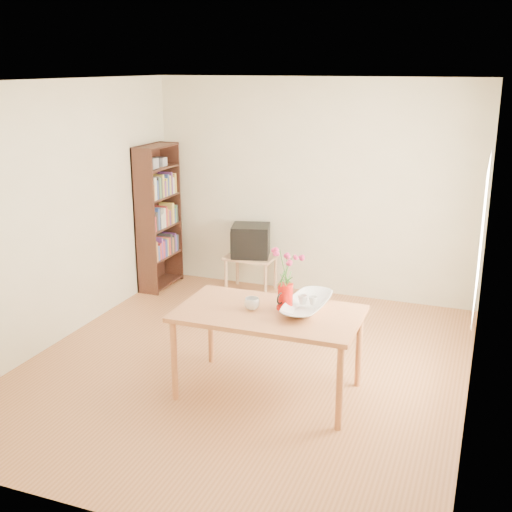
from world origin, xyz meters
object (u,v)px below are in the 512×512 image
at_px(mug, 252,304).
at_px(television, 251,240).
at_px(table, 269,320).
at_px(bowl, 308,283).
at_px(pitcher, 285,297).

distance_m(mug, television, 2.56).
bearing_deg(table, bowl, 30.05).
bearing_deg(bowl, pitcher, -160.51).
distance_m(table, pitcher, 0.23).
height_order(mug, bowl, bowl).
relative_size(table, television, 2.85).
bearing_deg(television, pitcher, -77.68).
height_order(table, pitcher, pitcher).
xyz_separation_m(bowl, television, (-1.36, 2.21, -0.32)).
relative_size(table, bowl, 3.19).
height_order(table, bowl, bowl).
xyz_separation_m(table, mug, (-0.15, -0.00, 0.12)).
distance_m(bowl, television, 2.61).
xyz_separation_m(pitcher, mug, (-0.26, -0.11, -0.05)).
distance_m(pitcher, bowl, 0.22).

